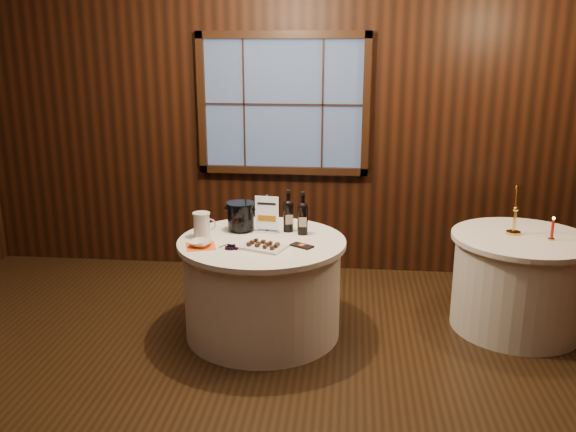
# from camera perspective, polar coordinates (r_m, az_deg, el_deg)

# --- Properties ---
(ground) EXTENTS (6.00, 6.00, 0.00)m
(ground) POSITION_cam_1_polar(r_m,az_deg,el_deg) (4.07, -4.47, -17.06)
(ground) COLOR black
(ground) RESTS_ON ground
(back_wall) EXTENTS (6.00, 0.10, 3.00)m
(back_wall) POSITION_cam_1_polar(r_m,az_deg,el_deg) (5.91, -0.44, 9.41)
(back_wall) COLOR black
(back_wall) RESTS_ON ground
(main_table) EXTENTS (1.28, 1.28, 0.77)m
(main_table) POSITION_cam_1_polar(r_m,az_deg,el_deg) (4.76, -2.41, -6.62)
(main_table) COLOR silver
(main_table) RESTS_ON ground
(side_table) EXTENTS (1.08, 1.08, 0.77)m
(side_table) POSITION_cam_1_polar(r_m,az_deg,el_deg) (5.17, 20.73, -5.81)
(side_table) COLOR silver
(side_table) RESTS_ON ground
(sign_stand) EXTENTS (0.19, 0.11, 0.30)m
(sign_stand) POSITION_cam_1_polar(r_m,az_deg,el_deg) (4.79, -1.96, -0.33)
(sign_stand) COLOR silver
(sign_stand) RESTS_ON main_table
(port_bottle_left) EXTENTS (0.08, 0.09, 0.34)m
(port_bottle_left) POSITION_cam_1_polar(r_m,az_deg,el_deg) (4.79, 0.02, 0.22)
(port_bottle_left) COLOR black
(port_bottle_left) RESTS_ON main_table
(port_bottle_right) EXTENTS (0.08, 0.09, 0.34)m
(port_bottle_right) POSITION_cam_1_polar(r_m,az_deg,el_deg) (4.72, 1.38, -0.00)
(port_bottle_right) COLOR black
(port_bottle_right) RESTS_ON main_table
(ice_bucket) EXTENTS (0.23, 0.23, 0.23)m
(ice_bucket) POSITION_cam_1_polar(r_m,az_deg,el_deg) (4.83, -4.43, 0.01)
(ice_bucket) COLOR black
(ice_bucket) RESTS_ON main_table
(chocolate_plate) EXTENTS (0.37, 0.31, 0.04)m
(chocolate_plate) POSITION_cam_1_polar(r_m,az_deg,el_deg) (4.43, -2.32, -2.81)
(chocolate_plate) COLOR silver
(chocolate_plate) RESTS_ON main_table
(chocolate_box) EXTENTS (0.19, 0.16, 0.01)m
(chocolate_box) POSITION_cam_1_polar(r_m,az_deg,el_deg) (4.47, 1.30, -2.81)
(chocolate_box) COLOR black
(chocolate_box) RESTS_ON main_table
(grape_bunch) EXTENTS (0.16, 0.08, 0.04)m
(grape_bunch) POSITION_cam_1_polar(r_m,az_deg,el_deg) (4.43, -5.32, -2.88)
(grape_bunch) COLOR black
(grape_bunch) RESTS_ON main_table
(glass_pitcher) EXTENTS (0.18, 0.14, 0.19)m
(glass_pitcher) POSITION_cam_1_polar(r_m,az_deg,el_deg) (4.71, -8.06, -0.81)
(glass_pitcher) COLOR silver
(glass_pitcher) RESTS_ON main_table
(orange_napkin) EXTENTS (0.26, 0.26, 0.00)m
(orange_napkin) POSITION_cam_1_polar(r_m,az_deg,el_deg) (4.52, -8.17, -2.81)
(orange_napkin) COLOR #F85114
(orange_napkin) RESTS_ON main_table
(cracker_bowl) EXTENTS (0.19, 0.19, 0.04)m
(cracker_bowl) POSITION_cam_1_polar(r_m,az_deg,el_deg) (4.52, -8.18, -2.55)
(cracker_bowl) COLOR silver
(cracker_bowl) RESTS_ON orange_napkin
(brass_candlestick) EXTENTS (0.11, 0.11, 0.40)m
(brass_candlestick) POSITION_cam_1_polar(r_m,az_deg,el_deg) (5.05, 20.48, -0.03)
(brass_candlestick) COLOR gold
(brass_candlestick) RESTS_ON side_table
(red_candle) EXTENTS (0.05, 0.05, 0.18)m
(red_candle) POSITION_cam_1_polar(r_m,az_deg,el_deg) (5.02, 23.49, -1.28)
(red_candle) COLOR gold
(red_candle) RESTS_ON side_table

